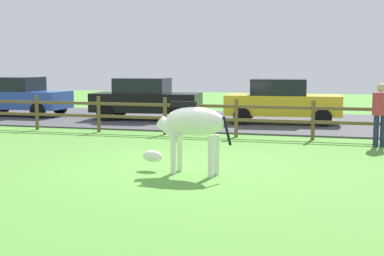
# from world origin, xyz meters

# --- Properties ---
(ground_plane) EXTENTS (60.00, 60.00, 0.00)m
(ground_plane) POSITION_xyz_m (0.00, 0.00, 0.00)
(ground_plane) COLOR #549338
(parking_asphalt) EXTENTS (28.00, 7.40, 0.05)m
(parking_asphalt) POSITION_xyz_m (0.00, 9.30, 0.03)
(parking_asphalt) COLOR #47474C
(parking_asphalt) RESTS_ON ground_plane
(paddock_fence) EXTENTS (22.09, 0.11, 1.12)m
(paddock_fence) POSITION_xyz_m (-0.01, 5.00, 0.65)
(paddock_fence) COLOR brown
(paddock_fence) RESTS_ON ground_plane
(zebra) EXTENTS (1.92, 0.69, 1.41)m
(zebra) POSITION_xyz_m (0.21, -0.58, 0.93)
(zebra) COLOR white
(zebra) RESTS_ON ground_plane
(parked_car_black) EXTENTS (4.13, 2.16, 1.56)m
(parked_car_black) POSITION_xyz_m (-4.22, 8.66, 0.84)
(parked_car_black) COLOR black
(parked_car_black) RESTS_ON parking_asphalt
(parked_car_yellow) EXTENTS (4.13, 2.14, 1.56)m
(parked_car_yellow) POSITION_xyz_m (0.87, 8.78, 0.84)
(parked_car_yellow) COLOR yellow
(parked_car_yellow) RESTS_ON parking_asphalt
(parked_car_blue) EXTENTS (4.00, 1.89, 1.56)m
(parked_car_blue) POSITION_xyz_m (-9.76, 8.77, 0.84)
(parked_car_blue) COLOR #2D4CAD
(parked_car_blue) RESTS_ON parking_asphalt
(visitor_left_of_tree) EXTENTS (0.40, 0.31, 1.64)m
(visitor_left_of_tree) POSITION_xyz_m (3.92, 4.14, 0.91)
(visitor_left_of_tree) COLOR #232847
(visitor_left_of_tree) RESTS_ON ground_plane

